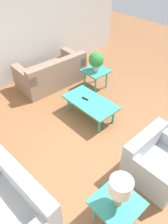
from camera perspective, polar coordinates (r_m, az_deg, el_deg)
ground_plane at (r=4.54m, az=3.87°, el=-6.17°), size 14.00×14.00×0.00m
wall_right at (r=5.99m, az=-18.25°, el=19.41°), size 0.12×7.20×2.70m
sofa at (r=5.99m, az=-8.37°, el=9.81°), size 0.97×1.77×0.80m
armchair at (r=3.94m, az=18.53°, el=-12.13°), size 0.89×1.00×0.73m
loveseat at (r=3.50m, az=-18.98°, el=-22.40°), size 1.45×0.96×0.73m
coffee_table at (r=4.74m, az=1.65°, el=2.35°), size 1.20×0.64×0.42m
side_table_plant at (r=5.71m, az=3.08°, el=10.24°), size 0.60×0.60×0.51m
side_table_lamp at (r=3.20m, az=8.63°, el=-22.91°), size 0.60×0.60×0.51m
potted_plant at (r=5.55m, az=3.21°, el=13.34°), size 0.38×0.38×0.48m
table_lamp at (r=2.84m, az=9.48°, el=-19.06°), size 0.29×0.29×0.50m
remote_control at (r=4.78m, az=0.29°, el=3.51°), size 0.16×0.06×0.02m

